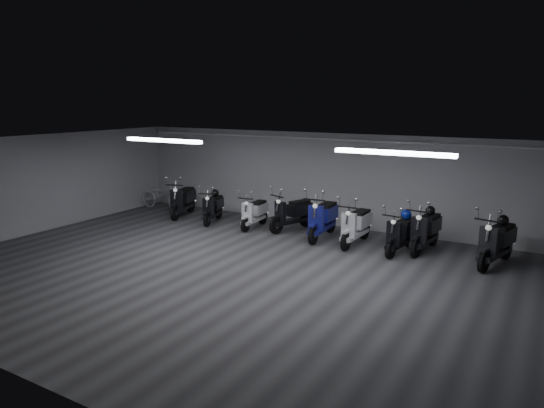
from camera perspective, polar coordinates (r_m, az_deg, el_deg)
The scene contains 22 objects.
floor at distance 11.07m, azimuth -3.70°, elevation -8.02°, with size 14.00×10.00×0.01m, color #39383B.
ceiling at distance 10.45m, azimuth -3.91°, elevation 6.62°, with size 14.00×10.00×0.01m, color gray.
back_wall at distance 15.00m, azimuth 6.99°, elevation 2.75°, with size 14.00×0.01×2.80m, color #A2A2A4.
front_wall at distance 7.27m, azimuth -26.76°, elevation -8.38°, with size 14.00×0.01×2.80m, color #A2A2A4.
left_wall at distance 15.66m, azimuth -25.56°, elevation 2.05°, with size 0.01×10.00×2.80m, color #A2A2A4.
fluor_strip_left at distance 13.11m, azimuth -12.39°, elevation 7.15°, with size 2.40×0.18×0.08m, color white.
fluor_strip_right at distance 10.07m, azimuth 13.77°, elevation 5.74°, with size 2.40×0.18×0.08m, color white.
conduit at distance 14.78m, azimuth 6.97°, elevation 7.38°, with size 0.05×0.05×13.60m, color white.
scooter_0 at distance 16.44m, azimuth -10.24°, elevation 1.01°, with size 0.64×1.91×1.42m, color black, non-canonical shape.
scooter_1 at distance 15.49m, azimuth -6.82°, elevation 0.13°, with size 0.56×1.68×1.25m, color black, non-canonical shape.
scooter_2 at distance 14.74m, azimuth -2.06°, elevation -0.44°, with size 0.55×1.65×1.23m, color white, non-canonical shape.
scooter_3 at distance 14.44m, azimuth 2.32°, elevation -0.43°, with size 0.61×1.83×1.36m, color black, non-canonical shape.
scooter_4 at distance 13.66m, azimuth 5.86°, elevation -0.91°, with size 0.67×2.01×1.50m, color navy, non-canonical shape.
scooter_6 at distance 13.18m, azimuth 9.65°, elevation -1.71°, with size 0.63×1.88×1.40m, color silver, non-canonical shape.
scooter_7 at distance 12.72m, azimuth 14.67°, elevation -2.65°, with size 0.58×1.75×1.30m, color black, non-canonical shape.
scooter_8 at distance 13.02m, azimuth 17.28°, elevation -2.19°, with size 0.64×1.92×1.43m, color black, non-canonical shape.
scooter_9 at distance 12.47m, azimuth 24.48°, elevation -3.25°, with size 0.66×1.97×1.47m, color black, non-canonical shape.
bicycle at distance 17.68m, azimuth -12.54°, elevation 1.32°, with size 0.66×1.87×1.21m, color silver.
helmet_0 at distance 15.66m, azimuth -6.56°, elevation 1.27°, with size 0.24×0.24×0.24m, color black.
helmet_1 at distance 12.87m, azimuth 15.17°, elevation -1.18°, with size 0.27×0.27×0.27m, color navy.
helmet_2 at distance 13.20m, azimuth 17.74°, elevation -0.72°, with size 0.24×0.24×0.24m, color black.
helmet_3 at distance 12.65m, azimuth 25.04°, elevation -1.68°, with size 0.26×0.26×0.26m, color black.
Camera 1 is at (5.86, -8.60, 3.76)m, focal length 32.74 mm.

